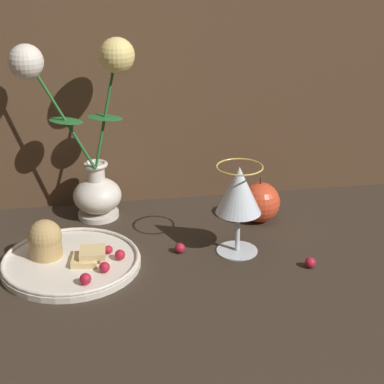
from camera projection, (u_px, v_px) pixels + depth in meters
ground_plane at (152, 258)px, 1.08m from camera, size 2.40×2.40×0.00m
vase at (89, 143)px, 1.16m from camera, size 0.21×0.10×0.34m
plate_with_pastries at (66, 256)px, 1.05m from camera, size 0.23×0.23×0.07m
wine_glass at (239, 195)px, 1.05m from camera, size 0.08×0.08×0.16m
apple_beside_vase at (260, 202)px, 1.19m from camera, size 0.08×0.08×0.09m
berry_near_plate at (180, 248)px, 1.09m from camera, size 0.02×0.02×0.02m
berry_front_center at (310, 263)px, 1.04m from camera, size 0.02×0.02×0.02m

